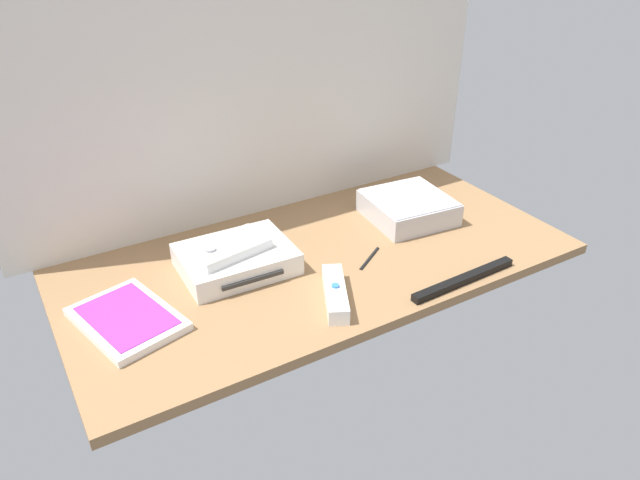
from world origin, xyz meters
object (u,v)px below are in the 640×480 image
game_console (236,259)px  stylus_pen (370,257)px  remote_wand (335,293)px  game_case (127,319)px  remote_classic_pad (229,248)px  sensor_bar (464,279)px  mini_computer (408,207)px

game_console → stylus_pen: game_console is taller
remote_wand → stylus_pen: (13.29, 8.38, -1.16)cm
remote_wand → stylus_pen: 15.75cm
game_case → remote_classic_pad: remote_classic_pad is taller
remote_classic_pad → sensor_bar: bearing=-45.7°
game_case → stylus_pen: (46.76, -4.21, -0.41)cm
remote_wand → sensor_bar: (23.56, -7.43, -0.81)cm
remote_classic_pad → stylus_pen: 27.71cm
mini_computer → game_case: bearing=-174.9°
remote_classic_pad → game_console: bearing=8.7°
remote_wand → remote_classic_pad: size_ratio=0.95×
mini_computer → game_case: size_ratio=0.85×
game_console → remote_classic_pad: 3.55cm
mini_computer → remote_wand: 35.55cm
game_console → sensor_bar: size_ratio=0.90×
sensor_bar → game_case: bearing=158.9°
game_console → mini_computer: size_ratio=1.16×
remote_classic_pad → sensor_bar: 44.15cm
mini_computer → sensor_bar: 26.71cm
remote_classic_pad → stylus_pen: remote_classic_pad is taller
mini_computer → remote_wand: size_ratio=1.25×
game_case → remote_wand: bearing=-34.6°
game_case → stylus_pen: bearing=-19.2°
sensor_bar → stylus_pen: (-10.27, 15.81, -0.35)cm
game_case → remote_wand: size_ratio=1.46×
game_console → sensor_bar: bearing=-35.0°
remote_classic_pad → game_case: bearing=-175.7°
game_case → mini_computer: bearing=-8.9°
stylus_pen → mini_computer: bearing=30.0°
remote_classic_pad → stylus_pen: size_ratio=1.73×
game_console → remote_wand: 21.45cm
game_case → remote_classic_pad: 22.48cm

